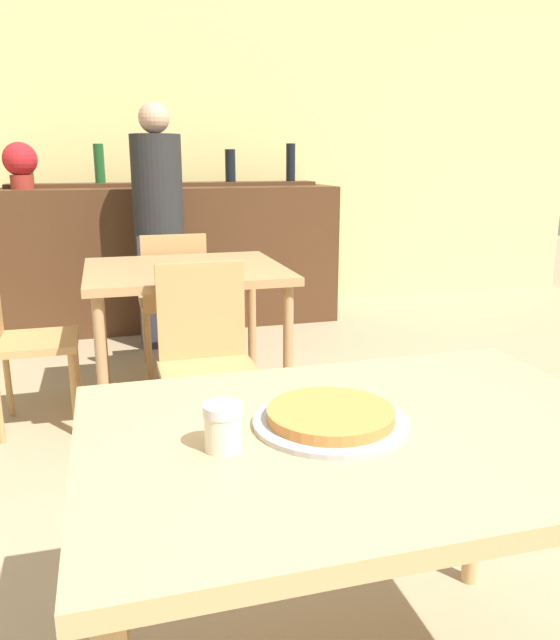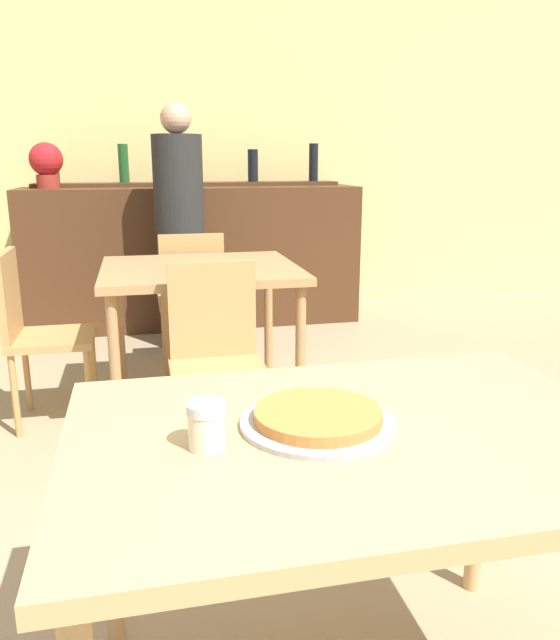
# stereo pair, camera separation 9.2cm
# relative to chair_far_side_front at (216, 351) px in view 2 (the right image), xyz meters

# --- Properties ---
(wall_back) EXTENTS (8.00, 0.05, 2.80)m
(wall_back) POSITION_rel_chair_far_side_front_xyz_m (0.12, 2.94, 0.89)
(wall_back) COLOR #EAD684
(wall_back) RESTS_ON ground_plane
(dining_table_near) EXTENTS (1.20, 0.84, 0.75)m
(dining_table_near) POSITION_rel_chair_far_side_front_xyz_m (0.12, -1.39, 0.17)
(dining_table_near) COLOR tan
(dining_table_near) RESTS_ON ground_plane
(dining_table_far) EXTENTS (0.99, 0.89, 0.77)m
(dining_table_far) POSITION_rel_chair_far_side_front_xyz_m (0.00, 0.61, 0.18)
(dining_table_far) COLOR #A87F51
(dining_table_far) RESTS_ON ground_plane
(bar_counter) EXTENTS (2.60, 0.56, 1.09)m
(bar_counter) POSITION_rel_chair_far_side_front_xyz_m (0.12, 2.43, 0.04)
(bar_counter) COLOR #4C2D19
(bar_counter) RESTS_ON ground_plane
(bar_back_shelf) EXTENTS (2.39, 0.24, 0.34)m
(bar_back_shelf) POSITION_rel_chair_far_side_front_xyz_m (0.16, 2.57, 0.65)
(bar_back_shelf) COLOR #4C2D19
(bar_back_shelf) RESTS_ON bar_counter
(chair_far_side_front) EXTENTS (0.40, 0.40, 0.88)m
(chair_far_side_front) POSITION_rel_chair_far_side_front_xyz_m (0.00, 0.00, 0.00)
(chair_far_side_front) COLOR tan
(chair_far_side_front) RESTS_ON ground_plane
(chair_far_side_back) EXTENTS (0.40, 0.40, 0.88)m
(chair_far_side_back) POSITION_rel_chair_far_side_front_xyz_m (0.00, 1.23, 0.00)
(chair_far_side_back) COLOR tan
(chair_far_side_back) RESTS_ON ground_plane
(chair_far_side_left) EXTENTS (0.40, 0.40, 0.88)m
(chair_far_side_left) POSITION_rel_chair_far_side_front_xyz_m (-0.82, 0.61, 0.00)
(chair_far_side_left) COLOR tan
(chair_far_side_left) RESTS_ON ground_plane
(pizza_tray) EXTENTS (0.33, 0.33, 0.04)m
(pizza_tray) POSITION_rel_chair_far_side_front_xyz_m (0.06, -1.36, 0.26)
(pizza_tray) COLOR #A3A3A8
(pizza_tray) RESTS_ON dining_table_near
(cheese_shaker) EXTENTS (0.08, 0.08, 0.09)m
(cheese_shaker) POSITION_rel_chair_far_side_front_xyz_m (-0.18, -1.41, 0.29)
(cheese_shaker) COLOR beige
(cheese_shaker) RESTS_ON dining_table_near
(person_standing) EXTENTS (0.34, 0.34, 1.66)m
(person_standing) POSITION_rel_chair_far_side_front_xyz_m (-0.02, 1.85, 0.40)
(person_standing) COLOR #2D2D38
(person_standing) RESTS_ON ground_plane
(potted_plant) EXTENTS (0.24, 0.24, 0.33)m
(potted_plant) POSITION_rel_chair_far_side_front_xyz_m (-0.93, 2.38, 0.77)
(potted_plant) COLOR maroon
(potted_plant) RESTS_ON bar_counter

